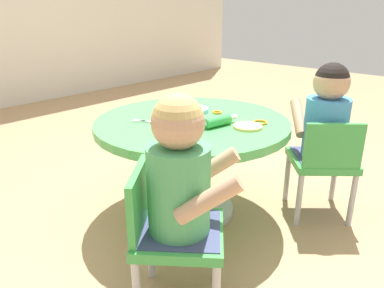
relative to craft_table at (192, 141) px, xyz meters
name	(u,v)px	position (x,y,z in m)	size (l,w,h in m)	color
ground_plane	(192,210)	(0.00, 0.00, -0.40)	(10.00, 10.00, 0.00)	tan
craft_table	(192,141)	(0.00, 0.00, 0.00)	(0.96, 0.96, 0.51)	silver
child_chair_left	(169,231)	(-0.54, -0.38, -0.09)	(0.42, 0.42, 0.54)	#B7B7BC
seated_child_left	(180,172)	(-0.51, -0.41, 0.13)	(0.43, 0.44, 0.51)	#3F4772
child_chair_right	(324,162)	(0.41, -0.52, -0.09)	(0.42, 0.42, 0.54)	#B7B7BC
seated_child_right	(327,116)	(0.44, -0.49, 0.13)	(0.44, 0.43, 0.51)	#3F4772
rolling_pin	(218,121)	(0.00, -0.16, 0.14)	(0.23, 0.08, 0.05)	green
craft_scissors	(150,122)	(-0.17, 0.12, 0.11)	(0.11, 0.14, 0.01)	silver
playdough_blob_0	(248,127)	(0.08, -0.27, 0.12)	(0.13, 0.13, 0.01)	#F2CC72
playdough_blob_1	(194,110)	(0.11, 0.09, 0.12)	(0.15, 0.15, 0.02)	#8CCCF2
cookie_cutter_0	(260,122)	(0.17, -0.28, 0.12)	(0.07, 0.07, 0.01)	orange
cookie_cutter_1	(217,112)	(0.18, -0.02, 0.12)	(0.05, 0.05, 0.01)	orange
cookie_cutter_2	(171,143)	(-0.31, -0.17, 0.12)	(0.06, 0.06, 0.01)	red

